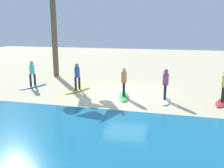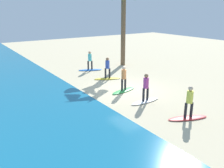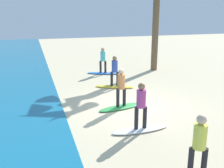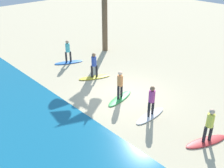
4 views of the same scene
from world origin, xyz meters
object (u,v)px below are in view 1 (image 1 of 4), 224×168
(surfboard_green, at_px, (124,96))
(surfboard_white, at_px, (165,99))
(surfer_red, at_px, (224,84))
(surfboard_red, at_px, (222,102))
(surfer_green, at_px, (124,79))
(surfer_blue, at_px, (32,72))
(surfer_white, at_px, (165,82))
(surfboard_blue, at_px, (33,86))
(surfer_yellow, at_px, (77,75))
(surfboard_yellow, at_px, (78,90))

(surfboard_green, bearing_deg, surfboard_white, 75.80)
(surfer_red, relative_size, surfboard_white, 0.78)
(surfboard_red, distance_m, surfer_red, 0.99)
(surfer_green, xyz_separation_m, surfer_blue, (6.32, -0.91, 0.00))
(surfboard_white, distance_m, surfer_white, 0.99)
(surfer_red, relative_size, surfer_white, 1.00)
(surfboard_red, height_order, surfboard_blue, same)
(surfer_white, bearing_deg, surfboard_blue, -6.54)
(surfboard_white, xyz_separation_m, surfer_green, (2.28, -0.07, 0.99))
(surfer_blue, bearing_deg, surfboard_red, 176.28)
(surfboard_green, relative_size, surfer_yellow, 1.28)
(surfer_red, xyz_separation_m, surfer_green, (5.26, 0.16, 0.00))
(surfer_yellow, bearing_deg, surfer_white, 171.92)
(surfboard_blue, bearing_deg, surfboard_green, 105.82)
(surfer_white, bearing_deg, surfer_yellow, -8.08)
(surfboard_green, xyz_separation_m, surfer_yellow, (3.07, -0.69, 0.99))
(surfboard_red, bearing_deg, surfboard_green, -67.35)
(surfer_green, bearing_deg, surfer_yellow, -12.62)
(surfer_red, relative_size, surfer_blue, 1.00)
(surfboard_red, bearing_deg, surfer_yellow, -72.72)
(surfboard_white, relative_size, surfer_blue, 1.28)
(surfer_red, bearing_deg, surfboard_yellow, -3.61)
(surfboard_red, bearing_deg, surfboard_blue, -72.83)
(surfer_white, xyz_separation_m, surfer_yellow, (5.35, -0.76, 0.00))
(surfer_green, height_order, surfer_yellow, same)
(surfboard_green, distance_m, surfer_green, 0.99)
(surfer_green, bearing_deg, surfboard_white, 178.18)
(surfboard_green, height_order, surfer_green, surfer_green)
(surfboard_white, bearing_deg, surfboard_red, 92.36)
(surfboard_green, xyz_separation_m, surfboard_yellow, (3.07, -0.69, 0.00))
(surfboard_blue, bearing_deg, surfer_red, 110.33)
(surfer_red, xyz_separation_m, surfboard_yellow, (8.32, -0.53, -0.99))
(surfboard_white, relative_size, surfboard_yellow, 1.00)
(surfer_yellow, xyz_separation_m, surfboard_blue, (3.25, -0.23, -0.99))
(surfer_white, distance_m, surfer_yellow, 5.40)
(surfer_white, bearing_deg, surfer_green, -1.82)
(surfboard_white, height_order, surfer_white, surfer_white)
(surfer_yellow, bearing_deg, surfboard_white, 171.92)
(surfboard_blue, distance_m, surfer_blue, 0.99)
(surfer_green, bearing_deg, surfer_white, 178.18)
(surfboard_white, bearing_deg, surfboard_blue, -98.68)
(surfboard_red, distance_m, surfboard_yellow, 8.34)
(surfboard_green, xyz_separation_m, surfboard_blue, (6.32, -0.91, 0.00))
(surfboard_blue, bearing_deg, surfer_white, 107.50)
(surfboard_white, distance_m, surfboard_yellow, 5.40)
(surfboard_red, bearing_deg, surfer_blue, -72.83)
(surfboard_white, distance_m, surfboard_blue, 8.66)
(surfer_red, xyz_separation_m, surfer_white, (2.97, 0.23, 0.00))
(surfboard_yellow, bearing_deg, surfboard_green, 101.21)
(surfboard_blue, relative_size, surfer_blue, 1.28)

